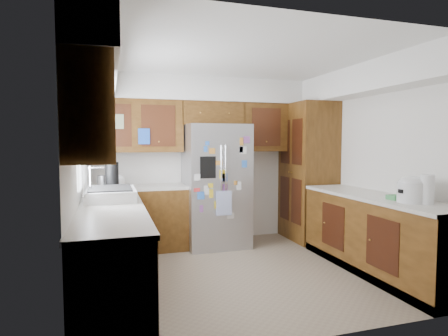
{
  "coord_description": "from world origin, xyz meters",
  "views": [
    {
      "loc": [
        -1.5,
        -4.1,
        1.55
      ],
      "look_at": [
        -0.14,
        0.35,
        1.22
      ],
      "focal_mm": 30.0,
      "sensor_mm": 36.0,
      "label": 1
    }
  ],
  "objects_px": {
    "pantry": "(308,172)",
    "paper_towel": "(427,189)",
    "fridge": "(216,186)",
    "rice_cooker": "(413,189)"
  },
  "relations": [
    {
      "from": "pantry",
      "to": "paper_towel",
      "type": "bearing_deg",
      "value": -88.91
    },
    {
      "from": "pantry",
      "to": "fridge",
      "type": "distance_m",
      "value": 1.51
    },
    {
      "from": "rice_cooker",
      "to": "pantry",
      "type": "bearing_deg",
      "value": 89.99
    },
    {
      "from": "pantry",
      "to": "rice_cooker",
      "type": "distance_m",
      "value": 2.15
    },
    {
      "from": "fridge",
      "to": "paper_towel",
      "type": "distance_m",
      "value": 2.81
    },
    {
      "from": "pantry",
      "to": "paper_towel",
      "type": "xyz_separation_m",
      "value": [
        0.04,
        -2.29,
        -0.0
      ]
    },
    {
      "from": "pantry",
      "to": "paper_towel",
      "type": "height_order",
      "value": "pantry"
    },
    {
      "from": "fridge",
      "to": "paper_towel",
      "type": "bearing_deg",
      "value": -56.58
    },
    {
      "from": "paper_towel",
      "to": "fridge",
      "type": "bearing_deg",
      "value": 123.42
    },
    {
      "from": "paper_towel",
      "to": "rice_cooker",
      "type": "bearing_deg",
      "value": 107.82
    }
  ]
}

